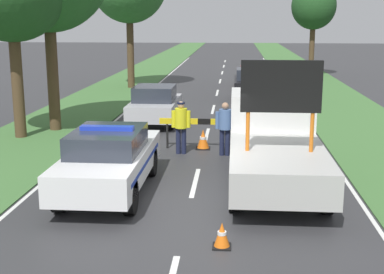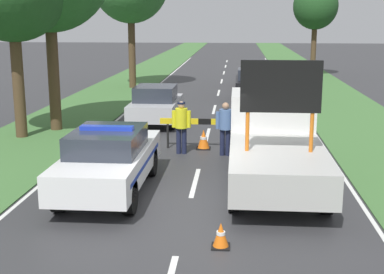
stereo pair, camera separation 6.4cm
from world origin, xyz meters
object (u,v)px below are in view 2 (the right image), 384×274
work_truck (274,140)px  police_officer (181,123)px  pedestrian_civilian (225,125)px  police_car (109,159)px  traffic_cone_near_truck (285,146)px  traffic_cone_centre_front (204,139)px  queued_car_wagon_maroon (256,73)px  traffic_cone_near_police (221,235)px  queued_car_sedan_black (253,84)px  roadside_tree_mid_left (316,7)px  road_barrier (198,124)px  queued_car_sedan_silver (156,104)px

work_truck → police_officer: size_ratio=3.56×
pedestrian_civilian → police_car: bearing=-97.8°
police_car → traffic_cone_near_truck: bearing=44.6°
police_car → traffic_cone_centre_front: police_car is taller
work_truck → queued_car_wagon_maroon: bearing=-92.0°
traffic_cone_near_police → queued_car_sedan_black: queued_car_sedan_black is taller
police_car → traffic_cone_near_police: (2.79, -3.01, -0.58)m
traffic_cone_near_truck → work_truck: bearing=-101.2°
police_car → police_officer: police_car is taller
roadside_tree_mid_left → work_truck: bearing=-99.8°
traffic_cone_near_police → police_car: bearing=132.9°
police_officer → pedestrian_civilian: pedestrian_civilian is taller
road_barrier → queued_car_sedan_black: queued_car_sedan_black is taller
traffic_cone_near_truck → police_officer: bearing=-176.8°
police_car → work_truck: work_truck is taller
police_car → work_truck: 4.22m
traffic_cone_centre_front → queued_car_sedan_black: queued_car_sedan_black is taller
pedestrian_civilian → queued_car_wagon_maroon: (1.50, 17.17, -0.14)m
queued_car_sedan_black → roadside_tree_mid_left: (4.63, 12.03, 4.10)m
work_truck → roadside_tree_mid_left: bearing=-101.1°
police_car → traffic_cone_near_police: size_ratio=9.94×
traffic_cone_near_police → roadside_tree_mid_left: 31.14m
road_barrier → traffic_cone_centre_front: road_barrier is taller
road_barrier → queued_car_sedan_silver: (-2.00, 4.09, -0.04)m
queued_car_sedan_silver → traffic_cone_centre_front: bearing=117.9°
police_officer → road_barrier: bearing=-107.3°
road_barrier → queued_car_wagon_maroon: queued_car_wagon_maroon is taller
traffic_cone_near_truck → queued_car_wagon_maroon: bearing=91.2°
traffic_cone_centre_front → queued_car_wagon_maroon: bearing=82.3°
traffic_cone_near_truck → traffic_cone_centre_front: bearing=168.8°
work_truck → traffic_cone_centre_front: 3.95m
traffic_cone_near_truck → queued_car_sedan_black: bearing=93.7°
work_truck → queued_car_wagon_maroon: work_truck is taller
work_truck → roadside_tree_mid_left: 26.64m
road_barrier → roadside_tree_mid_left: roadside_tree_mid_left is taller
queued_car_sedan_silver → queued_car_wagon_maroon: size_ratio=0.95×
work_truck → roadside_tree_mid_left: roadside_tree_mid_left is taller
traffic_cone_near_truck → queued_car_wagon_maroon: 16.90m
road_barrier → police_car: bearing=-118.7°
road_barrier → queued_car_sedan_silver: 4.55m
police_car → road_barrier: (1.82, 4.58, -0.01)m
pedestrian_civilian → traffic_cone_centre_front: size_ratio=2.63×
queued_car_sedan_silver → roadside_tree_mid_left: (8.65, 18.58, 4.15)m
work_truck → queued_car_sedan_silver: 8.50m
pedestrian_civilian → traffic_cone_near_truck: bearing=36.6°
pedestrian_civilian → traffic_cone_centre_front: pedestrian_civilian is taller
police_car → roadside_tree_mid_left: (8.48, 27.25, 4.10)m
queued_car_sedan_silver → police_officer: bearing=107.6°
police_car → traffic_cone_near_truck: (4.57, 4.07, -0.55)m
roadside_tree_mid_left → queued_car_sedan_silver: bearing=-115.0°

